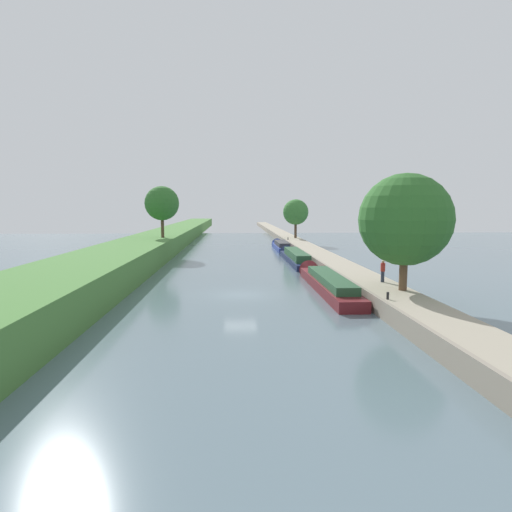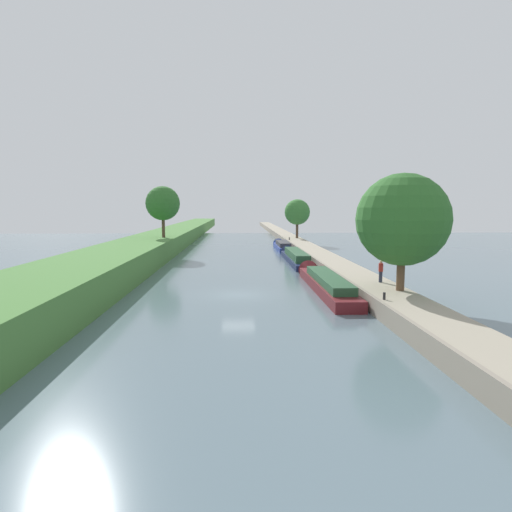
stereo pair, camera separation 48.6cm
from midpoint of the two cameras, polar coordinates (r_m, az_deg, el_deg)
ground_plane at (r=33.33m, az=-1.95°, el=-5.15°), size 160.00×160.00×0.00m
left_grassy_bank at (r=35.22m, az=-22.44°, el=-2.94°), size 7.42×260.00×2.51m
right_towpath at (r=34.83m, az=15.10°, el=-3.95°), size 3.17×260.00×1.10m
stone_quay at (r=34.35m, az=12.37°, el=-3.97°), size 0.25×260.00×1.15m
narrowboat_maroon at (r=35.91m, az=9.45°, el=-3.44°), size 2.07×16.73×1.99m
narrowboat_navy at (r=53.40m, az=5.45°, el=-0.12°), size 2.01×17.06×2.14m
narrowboat_blue at (r=69.18m, az=3.68°, el=1.35°), size 2.02×12.57×1.97m
tree_rightbank_near at (r=30.44m, az=19.28°, el=4.55°), size 6.18×6.18×7.88m
tree_rightbank_midnear at (r=79.05m, az=5.66°, el=5.80°), size 4.63×4.63×7.07m
tree_leftbank_downstream at (r=61.60m, az=-12.02°, el=6.83°), size 4.74×4.74×7.13m
person_walking at (r=33.68m, az=16.59°, el=-1.89°), size 0.34×0.34×1.66m
mooring_bollard_near at (r=27.56m, az=17.11°, el=-5.09°), size 0.16×0.16×0.45m
mooring_bollard_far at (r=74.53m, az=4.62°, el=2.31°), size 0.16×0.16×0.45m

